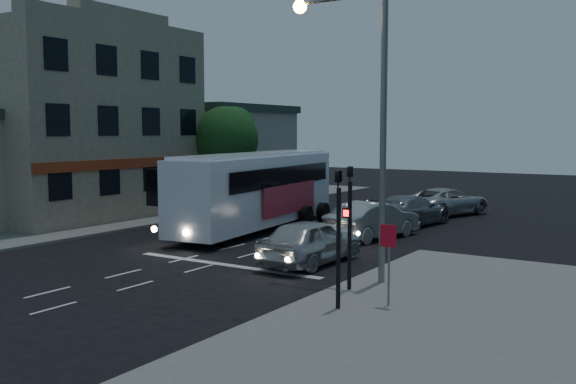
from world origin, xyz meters
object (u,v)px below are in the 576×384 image
Objects in this scene: traffic_signal_side at (339,222)px; tour_bus at (257,189)px; regulatory_sign at (389,251)px; streetlight at (364,101)px; car_sedan_c at (446,202)px; car_sedan_a at (373,220)px; car_suv at (311,241)px; traffic_signal_main at (349,212)px; car_sedan_b at (410,210)px; street_tree at (226,136)px.

tour_bus is at bearing 133.91° from traffic_signal_side.
traffic_signal_side is 1.86× the size of regulatory_sign.
traffic_signal_side is 4.84m from streetlight.
traffic_signal_side is (4.24, -20.96, 1.64)m from car_sedan_c.
car_sedan_c is at bearing 104.68° from regulatory_sign.
car_sedan_a is (5.82, 0.74, -1.19)m from tour_bus.
traffic_signal_main reaches higher than car_suv.
car_suv is 0.87× the size of car_sedan_c.
traffic_signal_side is 0.46× the size of streetlight.
car_suv is 15.96m from car_sedan_c.
car_suv is 0.54× the size of streetlight.
car_sedan_a is 1.24× the size of traffic_signal_main.
car_suv reaches higher than car_sedan_c.
regulatory_sign reaches higher than car_suv.
car_sedan_c is (-0.42, 15.96, -0.05)m from car_suv.
car_sedan_a is 0.90× the size of car_sedan_c.
traffic_signal_main reaches higher than car_sedan_a.
traffic_signal_main is at bearing -79.80° from streetlight.
car_sedan_a is 0.93× the size of car_sedan_b.
traffic_signal_main is at bearing -49.05° from tour_bus.
car_sedan_a is at bearing 0.41° from tour_bus.
tour_bus is 8.92m from street_tree.
tour_bus is 12.18m from streetlight.
car_suv is at bearing -41.50° from street_tree.
car_sedan_b is 5.09m from car_sedan_c.
regulatory_sign is (5.37, -14.90, 0.81)m from car_sedan_b.
tour_bus is at bearing 49.12° from car_sedan_b.
regulatory_sign is 23.40m from street_tree.
car_sedan_c is 13.66m from street_tree.
car_sedan_c is 21.44m from traffic_signal_side.
car_sedan_b is at bearing 105.40° from traffic_signal_side.
street_tree reaches higher than tour_bus.
street_tree is (-17.51, 15.26, 2.90)m from regulatory_sign.
traffic_signal_main and traffic_signal_side have the same top height.
car_suv is at bearing 110.03° from car_sedan_c.
streetlight is at bearing -44.69° from tour_bus.
traffic_signal_main reaches higher than car_sedan_b.
car_sedan_b is at bearing -78.34° from car_sedan_a.
car_suv is 1.19× the size of traffic_signal_main.
car_sedan_b is 0.60× the size of streetlight.
car_sedan_a is (-0.48, 6.26, 0.00)m from car_suv.
tour_bus reaches higher than car_sedan_c.
car_sedan_b is 14.45m from traffic_signal_main.
car_suv reaches higher than car_sedan_b.
car_sedan_c is at bearing -85.30° from car_sedan_b.
street_tree is at bearing 39.61° from car_sedan_c.
traffic_signal_main is (3.12, -3.02, 1.59)m from car_suv.
car_sedan_c is 20.68m from regulatory_sign.
street_tree reaches higher than car_sedan_c.
tour_bus is 2.21× the size of car_sedan_c.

